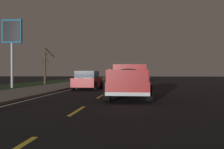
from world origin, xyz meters
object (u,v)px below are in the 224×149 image
object	(u,v)px
bare_tree_far	(45,66)
pickup_truck	(129,80)
sedan_red	(88,80)
gas_price_sign	(12,37)
sedan_black	(137,77)

from	to	relation	value
bare_tree_far	pickup_truck	bearing A→B (deg)	-147.02
sedan_red	bare_tree_far	xyz separation A→B (m)	(9.43, 7.07, 1.48)
gas_price_sign	bare_tree_far	xyz separation A→B (m)	(7.71, -0.38, -2.46)
pickup_truck	sedan_black	bearing A→B (deg)	-0.46
gas_price_sign	bare_tree_far	size ratio (longest dim) A/B	1.40
pickup_truck	gas_price_sign	distance (m)	14.76
pickup_truck	gas_price_sign	xyz separation A→B (m)	(8.91, 11.16, 3.74)
pickup_truck	sedan_red	bearing A→B (deg)	27.36
pickup_truck	sedan_black	world-z (taller)	pickup_truck
sedan_red	gas_price_sign	size ratio (longest dim) A/B	0.70
gas_price_sign	sedan_black	bearing A→B (deg)	-31.89
bare_tree_far	sedan_black	bearing A→B (deg)	-46.12
pickup_truck	bare_tree_far	bearing A→B (deg)	32.98
sedan_black	sedan_red	xyz separation A→B (m)	(-20.02, 3.94, 0.00)
gas_price_sign	bare_tree_far	world-z (taller)	gas_price_sign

